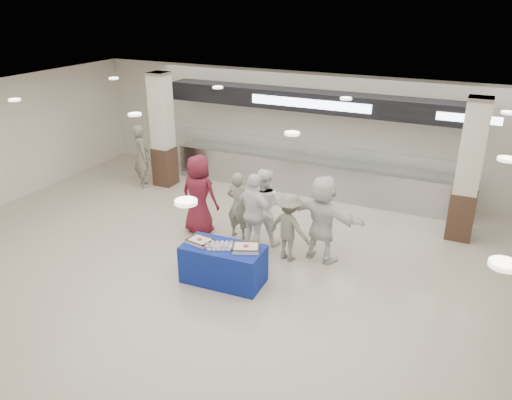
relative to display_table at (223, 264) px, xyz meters
The scene contains 15 objects.
ground 0.46m from the display_table, 105.39° to the right, with size 14.00×14.00×0.00m, color beige.
serving_line 5.20m from the display_table, 90.77° to the left, with size 8.70×0.85×2.80m.
column_left 5.78m from the display_table, 135.95° to the left, with size 0.55×0.55×3.20m.
column_right 5.68m from the display_table, 45.08° to the left, with size 0.55×0.55×3.20m.
display_table is the anchor object (origin of this frame).
sheet_cake_left 0.64m from the display_table, behind, with size 0.48×0.40×0.09m.
sheet_cake_right 0.62m from the display_table, ahead, with size 0.59×0.54×0.10m.
cupcake_tray 0.42m from the display_table, 147.47° to the right, with size 0.55×0.49×0.07m.
civilian_maroon 2.34m from the display_table, 132.56° to the left, with size 0.91×0.59×1.86m, color maroon.
soldier_a 1.95m from the display_table, 108.41° to the left, with size 0.57×0.37×1.56m, color slate.
chef_tall 1.89m from the display_table, 90.16° to the left, with size 0.84×0.65×1.72m, color white.
chef_short 1.43m from the display_table, 89.07° to the left, with size 1.04×0.43×1.77m, color white.
soldier_b 1.62m from the display_table, 59.69° to the left, with size 0.94×0.54×1.46m, color slate.
civilian_white 2.23m from the display_table, 49.36° to the left, with size 1.72×0.55×1.85m, color white.
soldier_bg 5.79m from the display_table, 142.17° to the left, with size 0.66×0.43×1.80m, color slate.
Camera 1 is at (4.19, -6.99, 5.18)m, focal length 35.00 mm.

